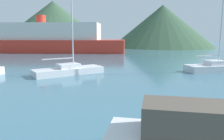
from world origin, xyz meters
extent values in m
cube|color=brown|center=(2.44, 4.87, 1.24)|extent=(3.90, 2.45, 0.88)
cube|color=silver|center=(-2.43, 19.57, 0.28)|extent=(6.55, 4.65, 0.56)
cube|color=silver|center=(-2.43, 19.57, 0.76)|extent=(2.33, 2.13, 0.40)
cylinder|color=#BCBCC1|center=(-2.01, 19.78, 3.72)|extent=(0.12, 0.12, 6.31)
cylinder|color=#BCBCC1|center=(-3.27, 19.15, 1.46)|extent=(2.58, 1.35, 0.10)
cube|color=silver|center=(11.63, 19.32, 0.32)|extent=(5.68, 2.46, 0.64)
cube|color=silver|center=(11.63, 19.32, 0.87)|extent=(1.77, 1.55, 0.45)
cylinder|color=#BCBCC1|center=(12.04, 19.35, 5.70)|extent=(0.12, 0.12, 10.11)
cylinder|color=#BCBCC1|center=(10.80, 19.26, 1.54)|extent=(2.49, 0.29, 0.10)
cube|color=red|center=(-9.89, 47.27, 1.27)|extent=(35.45, 14.30, 2.54)
cube|color=silver|center=(-9.89, 47.27, 4.25)|extent=(25.04, 11.15, 3.42)
cylinder|color=red|center=(-9.89, 47.27, 6.76)|extent=(1.94, 1.94, 1.60)
cone|color=#38563D|center=(-11.28, 76.48, 7.37)|extent=(37.91, 37.91, 14.75)
cone|color=#38563D|center=(22.11, 63.54, 6.17)|extent=(30.32, 30.32, 12.34)
camera|label=1|loc=(-0.89, -0.39, 3.53)|focal=35.00mm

